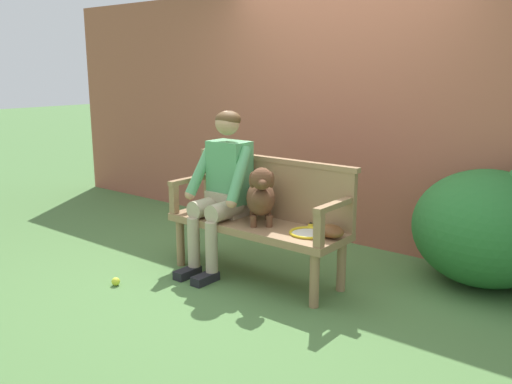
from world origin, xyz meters
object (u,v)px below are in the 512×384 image
garden_bench (256,230)px  dog_on_bench (261,195)px  person_seated (223,184)px  tennis_ball (116,282)px  baseball_glove (331,231)px  tennis_racket (309,232)px

garden_bench → dog_on_bench: size_ratio=3.19×
garden_bench → person_seated: person_seated is taller
tennis_ball → person_seated: bearing=63.3°
garden_bench → tennis_ball: garden_bench is taller
dog_on_bench → baseball_glove: dog_on_bench is taller
garden_bench → tennis_racket: size_ratio=2.69×
baseball_glove → person_seated: bearing=-148.8°
baseball_glove → tennis_ball: bearing=-120.3°
dog_on_bench → tennis_racket: (0.41, 0.06, -0.23)m
person_seated → dog_on_bench: 0.41m
person_seated → tennis_racket: person_seated is taller
dog_on_bench → baseball_glove: (0.60, 0.07, -0.19)m
baseball_glove → dog_on_bench: bearing=-145.3°
garden_bench → baseball_glove: size_ratio=6.93×
garden_bench → baseball_glove: bearing=3.3°
dog_on_bench → tennis_ball: 1.33m
dog_on_bench → baseball_glove: bearing=6.4°
dog_on_bench → tennis_racket: 0.48m
tennis_racket → tennis_ball: (-1.24, -0.86, -0.44)m
person_seated → tennis_racket: 0.87m
baseball_glove → tennis_ball: 1.73m
garden_bench → person_seated: (-0.34, -0.01, 0.33)m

